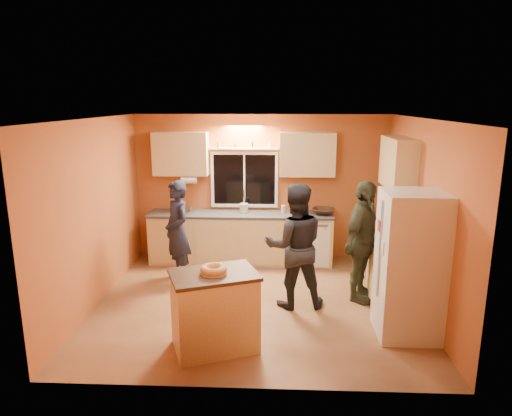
# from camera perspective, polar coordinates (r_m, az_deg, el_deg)

# --- Properties ---
(ground) EXTENTS (4.50, 4.50, 0.00)m
(ground) POSITION_cam_1_polar(r_m,az_deg,el_deg) (6.69, 0.02, -11.75)
(ground) COLOR brown
(ground) RESTS_ON ground
(room_shell) EXTENTS (4.54, 4.04, 2.61)m
(room_shell) POSITION_cam_1_polar(r_m,az_deg,el_deg) (6.58, 1.23, 2.67)
(room_shell) COLOR #B0592D
(room_shell) RESTS_ON ground
(back_counter) EXTENTS (4.23, 0.62, 0.90)m
(back_counter) POSITION_cam_1_polar(r_m,az_deg,el_deg) (8.12, 0.65, -3.76)
(back_counter) COLOR tan
(back_counter) RESTS_ON ground
(right_counter) EXTENTS (0.62, 1.84, 0.90)m
(right_counter) POSITION_cam_1_polar(r_m,az_deg,el_deg) (7.17, 16.08, -6.63)
(right_counter) COLOR tan
(right_counter) RESTS_ON ground
(refrigerator) EXTENTS (0.72, 0.70, 1.80)m
(refrigerator) POSITION_cam_1_polar(r_m,az_deg,el_deg) (5.83, 18.70, -6.80)
(refrigerator) COLOR silver
(refrigerator) RESTS_ON ground
(island) EXTENTS (1.14, 0.96, 0.93)m
(island) POSITION_cam_1_polar(r_m,az_deg,el_deg) (5.41, -5.19, -12.63)
(island) COLOR tan
(island) RESTS_ON ground
(bundt_pastry) EXTENTS (0.31, 0.31, 0.09)m
(bundt_pastry) POSITION_cam_1_polar(r_m,az_deg,el_deg) (5.21, -5.31, -7.63)
(bundt_pastry) COLOR tan
(bundt_pastry) RESTS_ON island
(person_left) EXTENTS (0.66, 0.71, 1.63)m
(person_left) POSITION_cam_1_polar(r_m,az_deg,el_deg) (7.32, -9.81, -2.91)
(person_left) COLOR black
(person_left) RESTS_ON ground
(person_center) EXTENTS (0.92, 0.75, 1.75)m
(person_center) POSITION_cam_1_polar(r_m,az_deg,el_deg) (6.33, 4.87, -4.75)
(person_center) COLOR black
(person_center) RESTS_ON ground
(person_right) EXTENTS (0.90, 1.10, 1.76)m
(person_right) POSITION_cam_1_polar(r_m,az_deg,el_deg) (6.66, 13.14, -4.13)
(person_right) COLOR #2F3622
(person_right) RESTS_ON ground
(mixing_bowl) EXTENTS (0.49, 0.49, 0.10)m
(mixing_bowl) POSITION_cam_1_polar(r_m,az_deg,el_deg) (8.03, 8.43, -0.40)
(mixing_bowl) COLOR black
(mixing_bowl) RESTS_ON back_counter
(utensil_crock) EXTENTS (0.14, 0.14, 0.17)m
(utensil_crock) POSITION_cam_1_polar(r_m,az_deg,el_deg) (8.01, -1.53, -0.04)
(utensil_crock) COLOR beige
(utensil_crock) RESTS_ON back_counter
(potted_plant) EXTENTS (0.25, 0.22, 0.27)m
(potted_plant) POSITION_cam_1_polar(r_m,az_deg,el_deg) (6.90, 15.99, -2.30)
(potted_plant) COLOR gray
(potted_plant) RESTS_ON right_counter
(red_box) EXTENTS (0.19, 0.17, 0.07)m
(red_box) POSITION_cam_1_polar(r_m,az_deg,el_deg) (7.26, 15.32, -2.32)
(red_box) COLOR #A42019
(red_box) RESTS_ON right_counter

